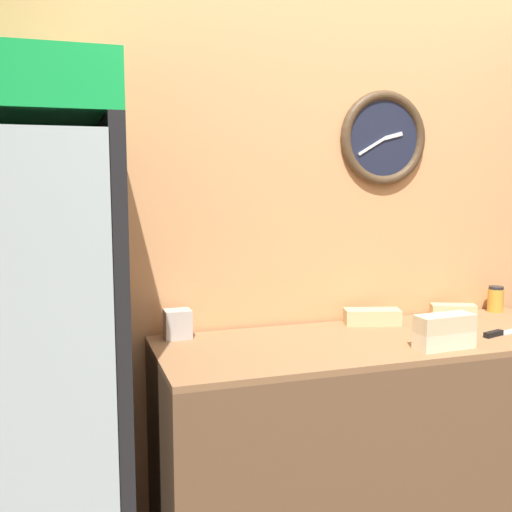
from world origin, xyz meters
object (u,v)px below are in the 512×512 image
sandwich_stack_bottom (444,340)px  sandwich_flat_right (453,311)px  chefs_knife (503,332)px  sandwich_stack_middle (445,323)px  condiment_jar (496,299)px  beverage_cooler (15,328)px  sandwich_flat_left (372,317)px  napkin_dispenser (178,324)px

sandwich_stack_bottom → sandwich_flat_right: sandwich_stack_bottom is taller
sandwich_flat_right → chefs_knife: sandwich_flat_right is taller
sandwich_stack_middle → condiment_jar: 0.80m
sandwich_flat_right → condiment_jar: 0.27m
sandwich_stack_bottom → chefs_knife: size_ratio=0.73×
beverage_cooler → condiment_jar: bearing=6.3°
beverage_cooler → sandwich_stack_bottom: bearing=-8.5°
beverage_cooler → chefs_knife: bearing=-3.8°
beverage_cooler → sandwich_flat_right: bearing=6.3°
sandwich_flat_left → chefs_knife: (0.45, -0.33, -0.03)m
sandwich_stack_bottom → condiment_jar: (0.64, 0.48, 0.03)m
sandwich_stack_middle → sandwich_flat_left: sandwich_stack_middle is taller
beverage_cooler → condiment_jar: (2.22, 0.24, -0.08)m
chefs_knife → condiment_jar: (0.27, 0.37, 0.06)m
beverage_cooler → condiment_jar: 2.23m
sandwich_stack_bottom → sandwich_stack_middle: (0.00, 0.00, 0.07)m
sandwich_stack_bottom → chefs_knife: (0.37, 0.11, -0.03)m
beverage_cooler → sandwich_flat_left: 1.52m
sandwich_flat_left → condiment_jar: bearing=3.4°
napkin_dispenser → sandwich_stack_middle: bearing=-26.1°
sandwich_stack_bottom → beverage_cooler: bearing=171.5°
sandwich_stack_bottom → napkin_dispenser: bearing=153.9°
beverage_cooler → sandwich_flat_right: size_ratio=8.73×
chefs_knife → sandwich_flat_left: bearing=143.7°
sandwich_flat_left → condiment_jar: condiment_jar is taller
chefs_knife → napkin_dispenser: 1.39m
sandwich_flat_right → napkin_dispenser: size_ratio=1.86×
sandwich_stack_bottom → chefs_knife: bearing=16.1°
sandwich_stack_bottom → napkin_dispenser: napkin_dispenser is taller
sandwich_flat_right → napkin_dispenser: 1.34m
sandwich_flat_left → beverage_cooler: bearing=-172.4°
beverage_cooler → chefs_knife: 1.96m
sandwich_stack_middle → condiment_jar: (0.64, 0.48, -0.04)m
sandwich_stack_middle → sandwich_flat_right: (0.37, 0.45, -0.07)m
sandwich_stack_bottom → napkin_dispenser: 1.07m
sandwich_flat_right → condiment_jar: (0.27, 0.03, 0.03)m
condiment_jar → sandwich_flat_right: bearing=-174.3°
chefs_knife → napkin_dispenser: (-1.34, 0.37, 0.05)m
beverage_cooler → napkin_dispenser: bearing=21.2°
condiment_jar → chefs_knife: bearing=-125.7°
condiment_jar → napkin_dispenser: bearing=-179.8°
sandwich_flat_left → napkin_dispenser: size_ratio=2.24×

